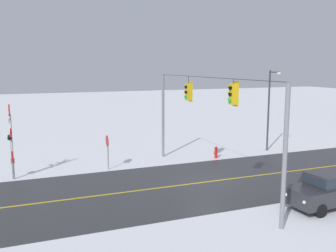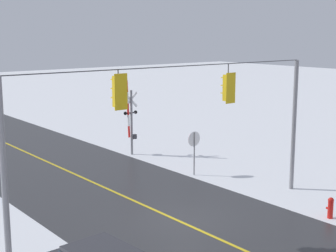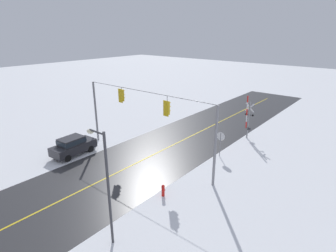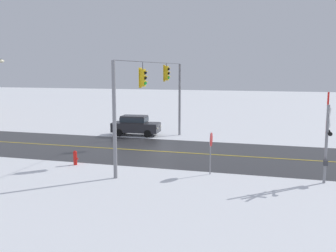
{
  "view_description": "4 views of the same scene",
  "coord_description": "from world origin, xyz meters",
  "px_view_note": "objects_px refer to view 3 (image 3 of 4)",
  "views": [
    {
      "loc": [
        19.47,
        -10.22,
        6.87
      ],
      "look_at": [
        -1.25,
        -1.9,
        3.32
      ],
      "focal_mm": 40.83,
      "sensor_mm": 36.0,
      "label": 1
    },
    {
      "loc": [
        12.34,
        14.74,
        7.47
      ],
      "look_at": [
        -1.55,
        -2.74,
        3.32
      ],
      "focal_mm": 54.21,
      "sensor_mm": 36.0,
      "label": 2
    },
    {
      "loc": [
        -15.75,
        15.93,
        11.0
      ],
      "look_at": [
        -1.64,
        -1.18,
        3.18
      ],
      "focal_mm": 29.06,
      "sensor_mm": 36.0,
      "label": 3
    },
    {
      "loc": [
        -25.16,
        -8.04,
        5.72
      ],
      "look_at": [
        -3.73,
        -1.98,
        2.41
      ],
      "focal_mm": 40.73,
      "sensor_mm": 36.0,
      "label": 4
    }
  ],
  "objects_px": {
    "streetlamp_near": "(105,178)",
    "stop_sign": "(221,139)",
    "railroad_crossing": "(248,118)",
    "parked_car_charcoal": "(73,145)",
    "fire_hydrant": "(163,190)"
  },
  "relations": [
    {
      "from": "stop_sign",
      "to": "parked_car_charcoal",
      "type": "bearing_deg",
      "value": 38.26
    },
    {
      "from": "parked_car_charcoal",
      "to": "fire_hydrant",
      "type": "xyz_separation_m",
      "value": [
        -10.83,
        -0.19,
        -0.49
      ]
    },
    {
      "from": "fire_hydrant",
      "to": "railroad_crossing",
      "type": "bearing_deg",
      "value": -89.46
    },
    {
      "from": "railroad_crossing",
      "to": "fire_hydrant",
      "type": "relative_size",
      "value": 5.24
    },
    {
      "from": "railroad_crossing",
      "to": "streetlamp_near",
      "type": "height_order",
      "value": "streetlamp_near"
    },
    {
      "from": "streetlamp_near",
      "to": "stop_sign",
      "type": "bearing_deg",
      "value": -87.06
    },
    {
      "from": "parked_car_charcoal",
      "to": "streetlamp_near",
      "type": "distance_m",
      "value": 12.75
    },
    {
      "from": "stop_sign",
      "to": "fire_hydrant",
      "type": "bearing_deg",
      "value": 91.01
    },
    {
      "from": "railroad_crossing",
      "to": "fire_hydrant",
      "type": "bearing_deg",
      "value": 90.54
    },
    {
      "from": "stop_sign",
      "to": "railroad_crossing",
      "type": "height_order",
      "value": "railroad_crossing"
    },
    {
      "from": "streetlamp_near",
      "to": "fire_hydrant",
      "type": "distance_m",
      "value": 6.21
    },
    {
      "from": "railroad_crossing",
      "to": "streetlamp_near",
      "type": "bearing_deg",
      "value": 92.01
    },
    {
      "from": "fire_hydrant",
      "to": "streetlamp_near",
      "type": "bearing_deg",
      "value": 96.02
    },
    {
      "from": "railroad_crossing",
      "to": "fire_hydrant",
      "type": "xyz_separation_m",
      "value": [
        -0.13,
        14.1,
        -1.81
      ]
    },
    {
      "from": "railroad_crossing",
      "to": "streetlamp_near",
      "type": "distance_m",
      "value": 19.32
    }
  ]
}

